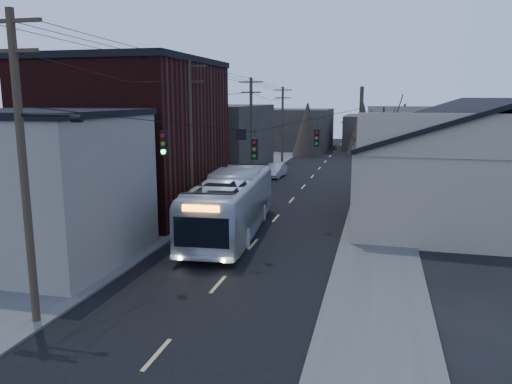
% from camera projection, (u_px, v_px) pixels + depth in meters
% --- Properties ---
extents(road_surface, '(9.00, 110.00, 0.02)m').
position_uv_depth(road_surface, '(300.00, 191.00, 41.96)').
color(road_surface, black).
rests_on(road_surface, ground).
extents(sidewalk_left, '(4.00, 110.00, 0.12)m').
position_uv_depth(sidewalk_left, '(226.00, 187.00, 43.49)').
color(sidewalk_left, '#474744').
rests_on(sidewalk_left, ground).
extents(sidewalk_right, '(4.00, 110.00, 0.12)m').
position_uv_depth(sidewalk_right, '(379.00, 194.00, 40.42)').
color(sidewalk_right, '#474744').
rests_on(sidewalk_right, ground).
extents(building_clapboard, '(8.00, 8.00, 7.00)m').
position_uv_depth(building_clapboard, '(41.00, 189.00, 23.41)').
color(building_clapboard, slate).
rests_on(building_clapboard, ground).
extents(building_brick, '(10.00, 12.00, 10.00)m').
position_uv_depth(building_brick, '(132.00, 139.00, 33.85)').
color(building_brick, black).
rests_on(building_brick, ground).
extents(building_left_far, '(9.00, 14.00, 7.00)m').
position_uv_depth(building_left_far, '(215.00, 141.00, 49.27)').
color(building_left_far, '#2D2824').
rests_on(building_left_far, ground).
extents(warehouse, '(16.16, 20.60, 7.73)m').
position_uv_depth(warehouse, '(480.00, 174.00, 33.62)').
color(warehouse, gray).
rests_on(warehouse, ground).
extents(building_far_left, '(10.00, 12.00, 6.00)m').
position_uv_depth(building_far_left, '(297.00, 129.00, 76.20)').
color(building_far_left, '#2D2824').
rests_on(building_far_left, ground).
extents(building_far_right, '(12.00, 14.00, 5.00)m').
position_uv_depth(building_far_right, '(384.00, 131.00, 77.99)').
color(building_far_right, '#2D2824').
rests_on(building_far_right, ground).
extents(bare_tree, '(0.40, 0.40, 7.20)m').
position_uv_depth(bare_tree, '(381.00, 167.00, 30.22)').
color(bare_tree, black).
rests_on(bare_tree, ground).
extents(utility_lines, '(11.24, 45.28, 10.50)m').
position_uv_depth(utility_lines, '(246.00, 137.00, 36.19)').
color(utility_lines, '#382B1E').
rests_on(utility_lines, ground).
extents(bus, '(3.90, 12.79, 3.51)m').
position_uv_depth(bus, '(231.00, 205.00, 28.29)').
color(bus, silver).
rests_on(bus, ground).
extents(parked_car, '(1.63, 4.07, 1.32)m').
position_uv_depth(parked_car, '(275.00, 171.00, 49.09)').
color(parked_car, '#AEB2B6').
rests_on(parked_car, ground).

